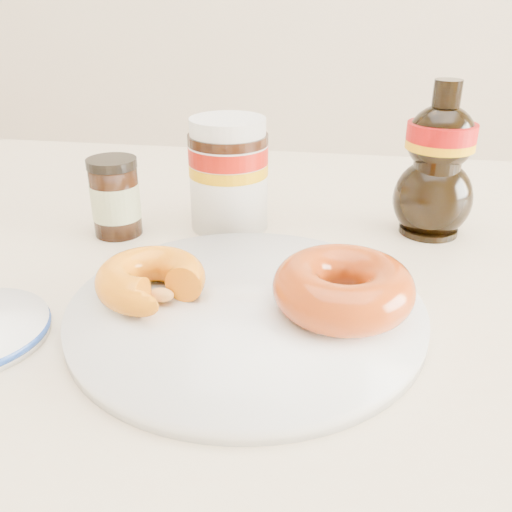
% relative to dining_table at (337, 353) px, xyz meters
% --- Properties ---
extents(dining_table, '(1.40, 0.90, 0.75)m').
position_rel_dining_table_xyz_m(dining_table, '(0.00, 0.00, 0.00)').
color(dining_table, beige).
rests_on(dining_table, ground).
extents(plate, '(0.30, 0.30, 0.01)m').
position_rel_dining_table_xyz_m(plate, '(-0.08, -0.08, 0.09)').
color(plate, white).
rests_on(plate, dining_table).
extents(donut_bitten, '(0.10, 0.10, 0.03)m').
position_rel_dining_table_xyz_m(donut_bitten, '(-0.16, -0.08, 0.11)').
color(donut_bitten, orange).
rests_on(donut_bitten, plate).
extents(donut_whole, '(0.14, 0.14, 0.04)m').
position_rel_dining_table_xyz_m(donut_whole, '(0.00, -0.08, 0.12)').
color(donut_whole, '#953209').
rests_on(donut_whole, plate).
extents(nutella_jar, '(0.09, 0.09, 0.13)m').
position_rel_dining_table_xyz_m(nutella_jar, '(-0.13, 0.12, 0.15)').
color(nutella_jar, white).
rests_on(nutella_jar, dining_table).
extents(syrup_bottle, '(0.11, 0.10, 0.17)m').
position_rel_dining_table_xyz_m(syrup_bottle, '(0.09, 0.13, 0.17)').
color(syrup_bottle, black).
rests_on(syrup_bottle, dining_table).
extents(dark_jar, '(0.05, 0.05, 0.09)m').
position_rel_dining_table_xyz_m(dark_jar, '(-0.25, 0.07, 0.13)').
color(dark_jar, black).
rests_on(dark_jar, dining_table).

